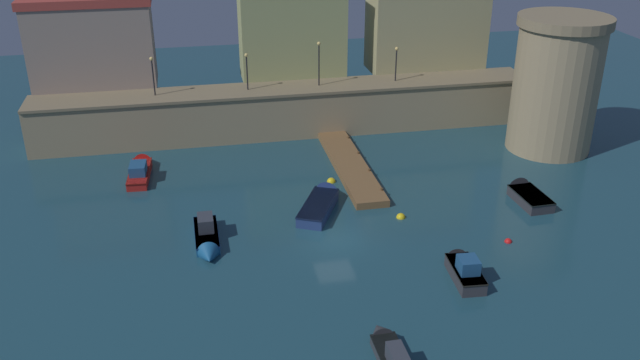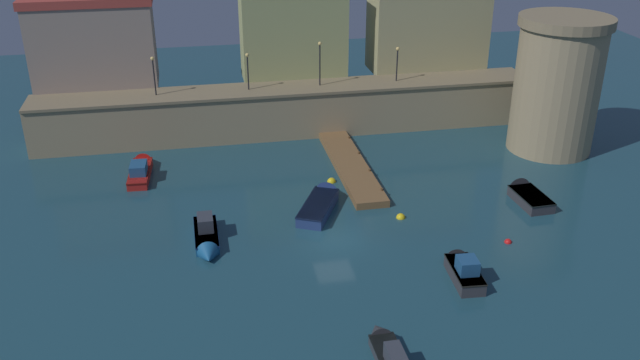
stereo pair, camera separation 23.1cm
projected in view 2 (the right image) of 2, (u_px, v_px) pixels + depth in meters
The scene contains 18 objects.
ground_plane at pixel (334, 239), 45.03m from camera, with size 105.42×105.42×0.00m, color #1E4756.
quay_wall at pixel (289, 110), 61.45m from camera, with size 44.21×4.25×4.29m.
old_town_backdrop at pixel (278, 29), 62.49m from camera, with size 41.70×5.35×9.41m.
fortress_tower at pixel (557, 84), 56.57m from camera, with size 7.49×7.49×11.29m.
pier_dock at pixel (351, 166), 54.93m from camera, with size 2.46×13.96×0.70m.
quay_lamp_0 at pixel (153, 70), 57.61m from camera, with size 0.32×0.32×3.33m.
quay_lamp_1 at pixel (248, 65), 59.01m from camera, with size 0.32×0.32×3.22m.
quay_lamp_2 at pixel (320, 57), 59.93m from camera, with size 0.32×0.32×3.91m.
quay_lamp_3 at pixel (397, 58), 61.35m from camera, with size 0.32×0.32×3.10m.
moored_boat_0 at pixel (525, 194), 50.09m from camera, with size 2.04×4.66×1.76m.
moored_boat_1 at pixel (462, 268), 40.86m from camera, with size 1.76×4.64×1.96m.
moored_boat_2 at pixel (141, 168), 54.15m from camera, with size 1.85×6.33×1.80m.
moored_boat_3 at pixel (389, 353), 34.06m from camera, with size 1.37×5.21×1.78m.
moored_boat_4 at pixel (207, 239), 44.19m from camera, with size 1.54×5.44×1.94m.
moored_boat_5 at pixel (322, 201), 49.10m from camera, with size 4.40×6.55×1.70m.
mooring_buoy_0 at pixel (508, 242), 44.65m from camera, with size 0.49×0.49×0.49m, color red.
mooring_buoy_1 at pixel (401, 218), 47.68m from camera, with size 0.64×0.64×0.64m, color yellow.
mooring_buoy_2 at pixel (331, 182), 52.92m from camera, with size 0.67×0.67×0.67m, color yellow.
Camera 2 is at (-8.40, -38.14, 22.77)m, focal length 38.58 mm.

